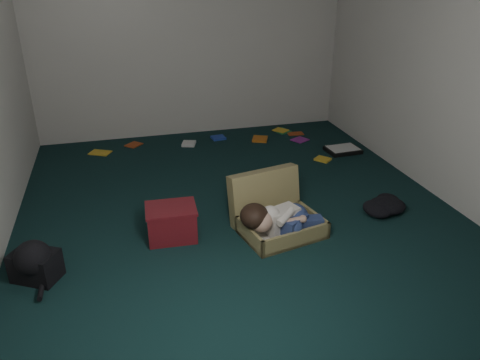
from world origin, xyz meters
name	(u,v)px	position (x,y,z in m)	size (l,w,h in m)	color
floor	(236,207)	(0.00, 0.00, 0.00)	(4.50, 4.50, 0.00)	black
wall_back	(190,34)	(0.00, 2.25, 1.30)	(4.50, 4.50, 0.00)	silver
wall_front	(371,179)	(0.00, -2.25, 1.30)	(4.50, 4.50, 0.00)	silver
wall_right	(440,59)	(2.00, 0.00, 1.30)	(4.50, 4.50, 0.00)	silver
suitcase	(274,213)	(0.22, -0.47, 0.15)	(0.78, 0.77, 0.49)	olive
person	(280,219)	(0.21, -0.64, 0.19)	(0.74, 0.36, 0.30)	silver
maroon_bin	(172,222)	(-0.66, -0.39, 0.15)	(0.44, 0.35, 0.29)	maroon
backpack	(35,265)	(-1.70, -0.70, 0.12)	(0.40, 0.32, 0.24)	black
clothing_pile	(381,202)	(1.32, -0.39, 0.07)	(0.43, 0.35, 0.14)	black
paper_tray	(343,150)	(1.64, 1.04, 0.03)	(0.41, 0.32, 0.06)	black
book_scatter	(244,143)	(0.54, 1.64, 0.01)	(3.00, 1.34, 0.02)	gold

